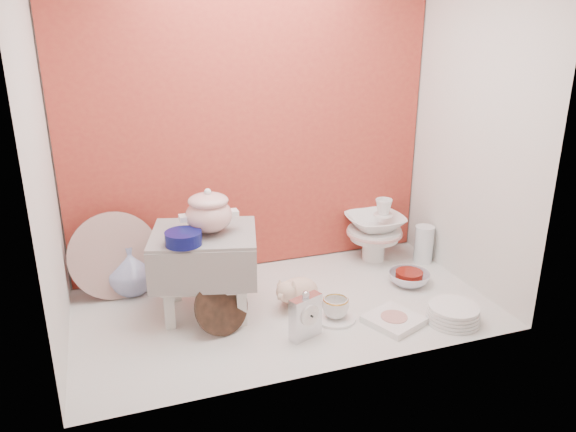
# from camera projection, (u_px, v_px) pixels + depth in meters

# --- Properties ---
(ground) EXTENTS (1.80, 1.80, 0.00)m
(ground) POSITION_uv_depth(u_px,v_px,m) (285.00, 307.00, 2.45)
(ground) COLOR silver
(ground) RESTS_ON ground
(niche_shell) EXTENTS (1.86, 1.03, 1.53)m
(niche_shell) POSITION_uv_depth(u_px,v_px,m) (271.00, 89.00, 2.30)
(niche_shell) COLOR #B3402C
(niche_shell) RESTS_ON ground
(step_stool) EXTENTS (0.51, 0.46, 0.37)m
(step_stool) POSITION_uv_depth(u_px,v_px,m) (206.00, 273.00, 2.35)
(step_stool) COLOR silver
(step_stool) RESTS_ON ground
(soup_tureen) EXTENTS (0.27, 0.27, 0.19)m
(soup_tureen) POSITION_uv_depth(u_px,v_px,m) (209.00, 211.00, 2.25)
(soup_tureen) COLOR white
(soup_tureen) RESTS_ON step_stool
(cobalt_bowl) EXTENTS (0.17, 0.17, 0.05)m
(cobalt_bowl) POSITION_uv_depth(u_px,v_px,m) (183.00, 238.00, 2.16)
(cobalt_bowl) COLOR #0A0E50
(cobalt_bowl) RESTS_ON step_stool
(floral_platter) EXTENTS (0.41, 0.13, 0.40)m
(floral_platter) POSITION_uv_depth(u_px,v_px,m) (114.00, 256.00, 2.49)
(floral_platter) COLOR silver
(floral_platter) RESTS_ON ground
(blue_white_vase) EXTENTS (0.29, 0.29, 0.23)m
(blue_white_vase) POSITION_uv_depth(u_px,v_px,m) (131.00, 270.00, 2.55)
(blue_white_vase) COLOR white
(blue_white_vase) RESTS_ON ground
(lacquer_tray) EXTENTS (0.26, 0.17, 0.22)m
(lacquer_tray) POSITION_uv_depth(u_px,v_px,m) (222.00, 307.00, 2.23)
(lacquer_tray) COLOR black
(lacquer_tray) RESTS_ON ground
(mantel_clock) EXTENTS (0.14, 0.09, 0.20)m
(mantel_clock) POSITION_uv_depth(u_px,v_px,m) (306.00, 315.00, 2.19)
(mantel_clock) COLOR silver
(mantel_clock) RESTS_ON ground
(plush_pig) EXTENTS (0.25, 0.20, 0.14)m
(plush_pig) POSITION_uv_depth(u_px,v_px,m) (298.00, 291.00, 2.45)
(plush_pig) COLOR beige
(plush_pig) RESTS_ON ground
(teacup_saucer) EXTENTS (0.22, 0.22, 0.01)m
(teacup_saucer) POSITION_uv_depth(u_px,v_px,m) (335.00, 318.00, 2.35)
(teacup_saucer) COLOR white
(teacup_saucer) RESTS_ON ground
(gold_rim_teacup) EXTENTS (0.15, 0.15, 0.09)m
(gold_rim_teacup) POSITION_uv_depth(u_px,v_px,m) (336.00, 307.00, 2.33)
(gold_rim_teacup) COLOR white
(gold_rim_teacup) RESTS_ON teacup_saucer
(lattice_dish) EXTENTS (0.26, 0.26, 0.03)m
(lattice_dish) POSITION_uv_depth(u_px,v_px,m) (394.00, 320.00, 2.32)
(lattice_dish) COLOR white
(lattice_dish) RESTS_ON ground
(dinner_plate_stack) EXTENTS (0.30, 0.30, 0.07)m
(dinner_plate_stack) POSITION_uv_depth(u_px,v_px,m) (453.00, 314.00, 2.32)
(dinner_plate_stack) COLOR white
(dinner_plate_stack) RESTS_ON ground
(crystal_bowl) EXTENTS (0.22, 0.22, 0.06)m
(crystal_bowl) POSITION_uv_depth(u_px,v_px,m) (409.00, 278.00, 2.65)
(crystal_bowl) COLOR silver
(crystal_bowl) RESTS_ON ground
(clear_glass_vase) EXTENTS (0.12, 0.12, 0.20)m
(clear_glass_vase) POSITION_uv_depth(u_px,v_px,m) (424.00, 244.00, 2.88)
(clear_glass_vase) COLOR silver
(clear_glass_vase) RESTS_ON ground
(porcelain_tower) EXTENTS (0.37, 0.37, 0.33)m
(porcelain_tower) POSITION_uv_depth(u_px,v_px,m) (374.00, 230.00, 2.88)
(porcelain_tower) COLOR white
(porcelain_tower) RESTS_ON ground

